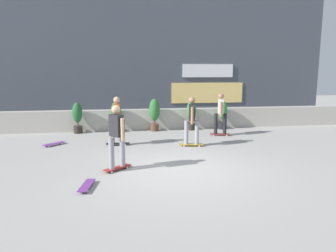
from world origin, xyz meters
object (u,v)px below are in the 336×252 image
potted_plant_2 (155,113)px  skater_far_left (221,112)px  potted_plant_1 (116,115)px  skater_mid_plaza (192,119)px  skater_by_wall_left (117,119)px  potted_plant_4 (223,114)px  potted_plant_3 (191,114)px  skateboard_aside (87,185)px  potted_plant_0 (77,116)px  skateboard_near_camera (54,144)px  skater_foreground (117,135)px

potted_plant_2 → skater_far_left: size_ratio=0.83×
potted_plant_1 → skater_mid_plaza: bearing=-50.2°
skater_mid_plaza → skater_by_wall_left: bearing=168.0°
potted_plant_4 → potted_plant_3: bearing=180.0°
skater_by_wall_left → skateboard_aside: (-0.68, -4.02, -0.88)m
potted_plant_0 → skateboard_aside: (0.96, -6.55, -0.64)m
potted_plant_1 → potted_plant_4: (4.69, -0.00, -0.04)m
potted_plant_0 → potted_plant_2: (3.23, -0.00, 0.10)m
potted_plant_1 → skateboard_aside: 6.62m
potted_plant_2 → skater_mid_plaza: 3.20m
skater_far_left → skateboard_near_camera: 6.36m
skater_by_wall_left → skateboard_aside: skater_by_wall_left is taller
skater_far_left → skater_mid_plaza: same height
skater_mid_plaza → skateboard_aside: size_ratio=2.06×
skateboard_near_camera → skater_mid_plaza: bearing=-10.5°
potted_plant_1 → potted_plant_2: potted_plant_2 is taller
potted_plant_3 → skateboard_aside: bearing=-120.7°
potted_plant_4 → potted_plant_0: bearing=180.0°
skater_by_wall_left → skateboard_near_camera: size_ratio=2.36×
potted_plant_2 → potted_plant_3: bearing=0.0°
potted_plant_1 → potted_plant_3: 3.26m
potted_plant_0 → skater_by_wall_left: skater_by_wall_left is taller
skateboard_aside → skater_by_wall_left: bearing=80.4°
skateboard_near_camera → potted_plant_4: bearing=17.8°
skater_mid_plaza → potted_plant_4: bearing=55.0°
potted_plant_4 → skateboard_aside: (-5.32, -6.55, -0.63)m
potted_plant_0 → skateboard_aside: size_ratio=1.56×
potted_plant_2 → skateboard_near_camera: potted_plant_2 is taller
skater_foreground → skater_mid_plaza: size_ratio=1.00×
potted_plant_0 → skater_mid_plaza: bearing=-36.5°
potted_plant_2 → skateboard_aside: 6.97m
potted_plant_4 → skater_mid_plaza: (-2.15, -3.06, 0.25)m
skateboard_aside → potted_plant_0: bearing=98.3°
potted_plant_2 → skateboard_aside: size_ratio=1.70×
potted_plant_1 → skateboard_near_camera: size_ratio=1.83×
potted_plant_4 → skater_mid_plaza: skater_mid_plaza is taller
potted_plant_1 → skateboard_aside: bearing=-95.5°
potted_plant_0 → skater_by_wall_left: (1.64, -2.53, 0.23)m
potted_plant_3 → potted_plant_4: size_ratio=1.03×
skater_foreground → skateboard_near_camera: size_ratio=2.36×
potted_plant_4 → potted_plant_1: bearing=180.0°
skater_far_left → skateboard_aside: skater_far_left is taller
skater_by_wall_left → skater_mid_plaza: bearing=-12.0°
potted_plant_3 → skater_far_left: (0.84, -1.44, 0.22)m
potted_plant_0 → potted_plant_1: size_ratio=0.98×
potted_plant_1 → skater_foreground: skater_foreground is taller
potted_plant_4 → skateboard_aside: 8.47m
potted_plant_2 → skater_by_wall_left: 2.99m
potted_plant_2 → potted_plant_4: 3.06m
potted_plant_4 → skater_foreground: skater_foreground is taller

